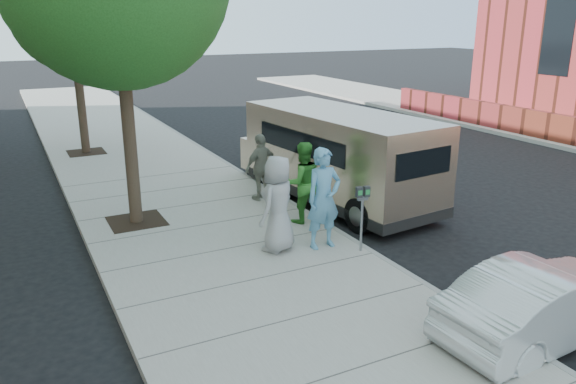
# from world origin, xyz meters

# --- Properties ---
(ground) EXTENTS (120.00, 120.00, 0.00)m
(ground) POSITION_xyz_m (0.00, 0.00, 0.00)
(ground) COLOR black
(ground) RESTS_ON ground
(sidewalk) EXTENTS (5.00, 60.00, 0.15)m
(sidewalk) POSITION_xyz_m (-1.00, 0.00, 0.07)
(sidewalk) COLOR gray
(sidewalk) RESTS_ON ground
(curb_face) EXTENTS (0.12, 60.00, 0.16)m
(curb_face) POSITION_xyz_m (1.44, 0.00, 0.07)
(curb_face) COLOR gray
(curb_face) RESTS_ON ground
(tree_far) EXTENTS (3.92, 3.80, 6.49)m
(tree_far) POSITION_xyz_m (-2.25, 10.00, 4.88)
(tree_far) COLOR black
(tree_far) RESTS_ON sidewalk
(parking_meter) EXTENTS (0.28, 0.13, 1.32)m
(parking_meter) POSITION_xyz_m (1.25, -1.29, 1.10)
(parking_meter) COLOR gray
(parking_meter) RESTS_ON sidewalk
(van) EXTENTS (2.70, 6.42, 2.32)m
(van) POSITION_xyz_m (2.71, 2.04, 1.23)
(van) COLOR #CAAD91
(van) RESTS_ON ground
(sedan) EXTENTS (3.65, 1.47, 1.18)m
(sedan) POSITION_xyz_m (2.00, -4.92, 0.59)
(sedan) COLOR silver
(sedan) RESTS_ON ground
(person_officer) EXTENTS (0.74, 0.49, 2.02)m
(person_officer) POSITION_xyz_m (0.70, -0.76, 1.16)
(person_officer) COLOR #5897BB
(person_officer) RESTS_ON sidewalk
(person_green_shirt) EXTENTS (0.96, 0.78, 1.82)m
(person_green_shirt) POSITION_xyz_m (1.02, 0.70, 1.06)
(person_green_shirt) COLOR #34822A
(person_green_shirt) RESTS_ON sidewalk
(person_gray_shirt) EXTENTS (1.11, 1.01, 1.90)m
(person_gray_shirt) POSITION_xyz_m (-0.17, -0.50, 1.10)
(person_gray_shirt) COLOR #97979A
(person_gray_shirt) RESTS_ON sidewalk
(person_striped_polo) EXTENTS (1.06, 0.66, 1.67)m
(person_striped_polo) POSITION_xyz_m (0.88, 2.58, 0.99)
(person_striped_polo) COLOR gray
(person_striped_polo) RESTS_ON sidewalk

